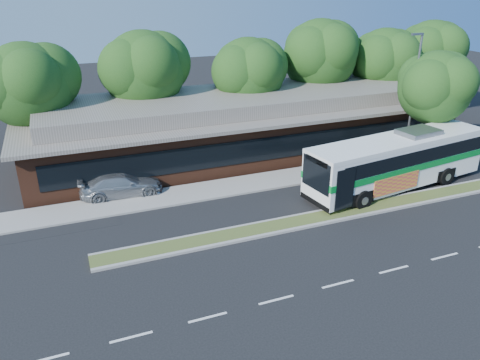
{
  "coord_description": "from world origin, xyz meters",
  "views": [
    {
      "loc": [
        -13.28,
        -19.23,
        12.3
      ],
      "look_at": [
        -4.46,
        3.0,
        2.0
      ],
      "focal_mm": 35.0,
      "sensor_mm": 36.0,
      "label": 1
    }
  ],
  "objects": [
    {
      "name": "ground",
      "position": [
        0.0,
        0.0,
        0.0
      ],
      "size": [
        120.0,
        120.0,
        0.0
      ],
      "primitive_type": "plane",
      "color": "black",
      "rests_on": "ground"
    },
    {
      "name": "median_strip",
      "position": [
        0.0,
        0.6,
        0.07
      ],
      "size": [
        26.0,
        1.1,
        0.15
      ],
      "primitive_type": "cube",
      "color": "#3E4B1F",
      "rests_on": "ground"
    },
    {
      "name": "sidewalk",
      "position": [
        0.0,
        6.4,
        0.06
      ],
      "size": [
        44.0,
        2.6,
        0.12
      ],
      "primitive_type": "cube",
      "color": "gray",
      "rests_on": "ground"
    },
    {
      "name": "plaza_building",
      "position": [
        0.0,
        12.99,
        2.13
      ],
      "size": [
        33.2,
        11.2,
        4.45
      ],
      "color": "#4F2819",
      "rests_on": "ground"
    },
    {
      "name": "lamp_post",
      "position": [
        9.56,
        6.0,
        4.9
      ],
      "size": [
        0.93,
        0.18,
        9.07
      ],
      "color": "slate",
      "rests_on": "ground"
    },
    {
      "name": "tree_bg_a",
      "position": [
        -14.58,
        15.14,
        5.87
      ],
      "size": [
        6.47,
        5.8,
        8.63
      ],
      "color": "black",
      "rests_on": "ground"
    },
    {
      "name": "tree_bg_b",
      "position": [
        -6.57,
        16.14,
        6.14
      ],
      "size": [
        6.69,
        6.0,
        9.0
      ],
      "color": "black",
      "rests_on": "ground"
    },
    {
      "name": "tree_bg_c",
      "position": [
        1.4,
        15.13,
        5.59
      ],
      "size": [
        6.24,
        5.6,
        8.26
      ],
      "color": "black",
      "rests_on": "ground"
    },
    {
      "name": "tree_bg_d",
      "position": [
        8.45,
        16.15,
        6.42
      ],
      "size": [
        6.91,
        6.2,
        9.37
      ],
      "color": "black",
      "rests_on": "ground"
    },
    {
      "name": "tree_bg_e",
      "position": [
        14.42,
        15.14,
        5.74
      ],
      "size": [
        6.47,
        5.8,
        8.5
      ],
      "color": "black",
      "rests_on": "ground"
    },
    {
      "name": "tree_bg_f",
      "position": [
        20.43,
        16.14,
        6.06
      ],
      "size": [
        6.69,
        6.0,
        8.92
      ],
      "color": "black",
      "rests_on": "ground"
    },
    {
      "name": "transit_bus",
      "position": [
        6.06,
        2.61,
        2.01
      ],
      "size": [
        13.1,
        4.49,
        3.61
      ],
      "rotation": [
        0.0,
        0.0,
        0.14
      ],
      "color": "white",
      "rests_on": "ground"
    },
    {
      "name": "sedan",
      "position": [
        -10.4,
        7.8,
        0.73
      ],
      "size": [
        5.08,
        2.24,
        1.45
      ],
      "primitive_type": "imported",
      "rotation": [
        0.0,
        0.0,
        1.53
      ],
      "color": "#9FA2A6",
      "rests_on": "ground"
    },
    {
      "name": "sidewalk_tree",
      "position": [
        11.36,
        5.68,
        5.55
      ],
      "size": [
        5.56,
        4.99,
        7.93
      ],
      "color": "black",
      "rests_on": "ground"
    }
  ]
}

